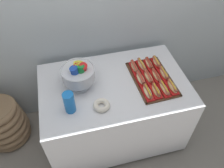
{
  "coord_description": "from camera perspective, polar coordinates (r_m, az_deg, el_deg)",
  "views": [
    {
      "loc": [
        -0.36,
        -1.33,
        2.25
      ],
      "look_at": [
        -0.03,
        -0.04,
        0.82
      ],
      "focal_mm": 36.59,
      "sensor_mm": 36.0,
      "label": 1
    }
  ],
  "objects": [
    {
      "name": "hot_dog_11",
      "position": [
        2.22,
        11.04,
        5.32
      ],
      "size": [
        0.07,
        0.16,
        0.06
      ],
      "color": "#B21414",
      "rests_on": "serving_tray"
    },
    {
      "name": "hot_dog_5",
      "position": [
        2.06,
        9.11,
        1.68
      ],
      "size": [
        0.07,
        0.16,
        0.06
      ],
      "color": "red",
      "rests_on": "serving_tray"
    },
    {
      "name": "hot_dog_0",
      "position": [
        1.93,
        8.93,
        -2.1
      ],
      "size": [
        0.07,
        0.17,
        0.06
      ],
      "color": "red",
      "rests_on": "serving_tray"
    },
    {
      "name": "hot_dog_9",
      "position": [
        2.17,
        7.44,
        4.64
      ],
      "size": [
        0.07,
        0.18,
        0.06
      ],
      "color": "red",
      "rests_on": "serving_tray"
    },
    {
      "name": "serving_tray",
      "position": [
        2.09,
        9.95,
        1.28
      ],
      "size": [
        0.35,
        0.54,
        0.01
      ],
      "color": "#472B19",
      "rests_on": "buffet_table"
    },
    {
      "name": "hot_dog_6",
      "position": [
        2.09,
        10.99,
        2.04
      ],
      "size": [
        0.07,
        0.17,
        0.06
      ],
      "color": "red",
      "rests_on": "serving_tray"
    },
    {
      "name": "hot_dog_10",
      "position": [
        2.19,
        9.26,
        4.98
      ],
      "size": [
        0.06,
        0.16,
        0.06
      ],
      "color": "red",
      "rests_on": "serving_tray"
    },
    {
      "name": "buffet_table",
      "position": [
        2.3,
        0.51,
        -6.2
      ],
      "size": [
        1.32,
        0.84,
        0.77
      ],
      "color": "silver",
      "rests_on": "ground_plane"
    },
    {
      "name": "hot_dog_7",
      "position": [
        2.12,
        12.84,
        2.48
      ],
      "size": [
        0.07,
        0.17,
        0.06
      ],
      "color": "red",
      "rests_on": "serving_tray"
    },
    {
      "name": "hot_dog_2",
      "position": [
        1.99,
        12.91,
        -1.14
      ],
      "size": [
        0.07,
        0.18,
        0.06
      ],
      "color": "red",
      "rests_on": "serving_tray"
    },
    {
      "name": "hot_dog_8",
      "position": [
        2.14,
        5.57,
        4.26
      ],
      "size": [
        0.06,
        0.16,
        0.06
      ],
      "color": "red",
      "rests_on": "serving_tray"
    },
    {
      "name": "punch_bowl",
      "position": [
        1.93,
        -8.39,
        2.61
      ],
      "size": [
        0.29,
        0.29,
        0.26
      ],
      "color": "silver",
      "rests_on": "buffet_table"
    },
    {
      "name": "ground_plane",
      "position": [
        2.64,
        0.45,
        -11.46
      ],
      "size": [
        10.0,
        10.0,
        0.0
      ],
      "primitive_type": "plane",
      "color": "gray"
    },
    {
      "name": "cup_stack",
      "position": [
        1.8,
        -10.62,
        -4.56
      ],
      "size": [
        0.09,
        0.09,
        0.19
      ],
      "color": "blue",
      "rests_on": "buffet_table"
    },
    {
      "name": "floor_vase",
      "position": [
        2.65,
        -25.49,
        -8.75
      ],
      "size": [
        0.48,
        0.48,
        1.08
      ],
      "color": "#896B4C",
      "rests_on": "ground_plane"
    },
    {
      "name": "hot_dog_3",
      "position": [
        2.02,
        14.8,
        -0.69
      ],
      "size": [
        0.07,
        0.17,
        0.06
      ],
      "color": "red",
      "rests_on": "serving_tray"
    },
    {
      "name": "donut",
      "position": [
        1.85,
        -2.63,
        -5.34
      ],
      "size": [
        0.14,
        0.14,
        0.04
      ],
      "color": "silver",
      "rests_on": "buffet_table"
    },
    {
      "name": "hot_dog_4",
      "position": [
        2.03,
        7.17,
        1.3
      ],
      "size": [
        0.07,
        0.17,
        0.07
      ],
      "color": "#B21414",
      "rests_on": "serving_tray"
    },
    {
      "name": "hot_dog_1",
      "position": [
        1.96,
        10.94,
        -1.66
      ],
      "size": [
        0.07,
        0.16,
        0.06
      ],
      "color": "red",
      "rests_on": "serving_tray"
    }
  ]
}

